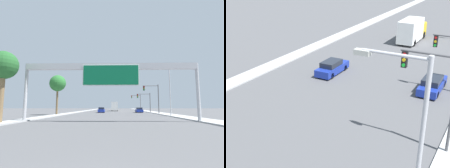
% 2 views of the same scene
% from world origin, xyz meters
% --- Properties ---
extents(sidewalk_right, '(3.00, 120.00, 0.15)m').
position_xyz_m(sidewalk_right, '(11.25, 60.00, 0.07)').
color(sidewalk_right, '#A9A9A9').
rests_on(sidewalk_right, ground).
extents(median_strip_left, '(2.00, 120.00, 0.15)m').
position_xyz_m(median_strip_left, '(-10.75, 60.00, 0.07)').
color(median_strip_left, '#A9A9A9').
rests_on(median_strip_left, ground).
extents(sign_gantry, '(20.28, 0.73, 6.73)m').
position_xyz_m(sign_gantry, '(0.00, 17.91, 5.69)').
color(sign_gantry, '#B2B2B7').
rests_on(sign_gantry, ground).
extents(car_near_center, '(1.77, 4.75, 1.40)m').
position_xyz_m(car_near_center, '(7.00, 47.52, 0.67)').
color(car_near_center, navy).
rests_on(car_near_center, ground).
extents(car_mid_right, '(1.70, 4.57, 1.46)m').
position_xyz_m(car_mid_right, '(-3.50, 46.93, 0.69)').
color(car_mid_right, navy).
rests_on(car_mid_right, ground).
extents(truck_box_primary, '(2.32, 7.55, 3.36)m').
position_xyz_m(truck_box_primary, '(0.00, 63.91, 1.70)').
color(truck_box_primary, yellow).
rests_on(truck_box_primary, ground).
extents(traffic_light_near_intersection, '(3.66, 0.32, 6.72)m').
position_xyz_m(traffic_light_near_intersection, '(9.18, 38.00, 4.44)').
color(traffic_light_near_intersection, '#4C4C4F').
rests_on(traffic_light_near_intersection, ground).
extents(traffic_light_mid_block, '(3.93, 0.32, 5.52)m').
position_xyz_m(traffic_light_mid_block, '(8.95, 48.00, 3.72)').
color(traffic_light_mid_block, '#4C4C4F').
rests_on(traffic_light_mid_block, ground).
extents(traffic_light_far_intersection, '(3.86, 0.32, 6.36)m').
position_xyz_m(traffic_light_far_intersection, '(9.07, 68.00, 4.24)').
color(traffic_light_far_intersection, '#4C4C4F').
rests_on(traffic_light_far_intersection, ground).
extents(palm_tree_foreground, '(2.92, 2.92, 7.45)m').
position_xyz_m(palm_tree_foreground, '(-11.06, 15.35, 5.81)').
color(palm_tree_foreground, brown).
rests_on(palm_tree_foreground, ground).
extents(palm_tree_background, '(3.32, 3.32, 8.12)m').
position_xyz_m(palm_tree_background, '(-11.42, 33.24, 6.37)').
color(palm_tree_background, brown).
rests_on(palm_tree_background, ground).
extents(street_lamp_right, '(2.84, 0.28, 8.90)m').
position_xyz_m(street_lamp_right, '(10.00, 29.63, 5.27)').
color(street_lamp_right, '#B2B2B7').
rests_on(street_lamp_right, ground).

